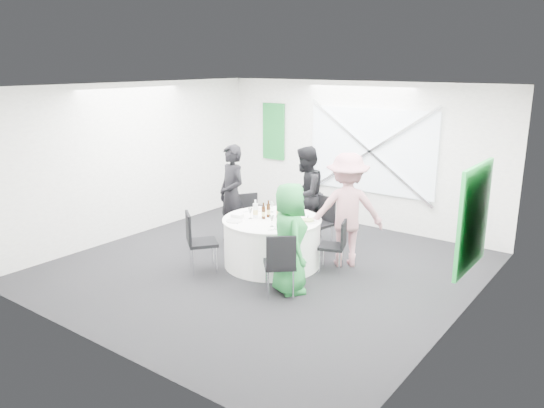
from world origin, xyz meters
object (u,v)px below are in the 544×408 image
Objects in this scene: person_woman_green at (290,238)px; person_man_back at (305,195)px; chair_back at (322,218)px; green_water_bottle at (283,213)px; person_man_back_left at (232,195)px; chair_back_left at (249,215)px; chair_front_right at (280,261)px; chair_front_left at (197,237)px; banquet_table at (272,242)px; clear_water_bottle at (255,211)px; person_woman_pink at (347,210)px; chair_back_right at (337,242)px.

person_man_back is at bearing -22.38° from person_woman_green.
chair_back is at bearing 64.79° from person_man_back.
person_man_back_left is at bearing 163.50° from green_water_bottle.
chair_back_left is at bearing -142.76° from chair_back.
chair_front_left is at bearing -41.74° from chair_front_right.
banquet_table is 0.56m from clear_water_bottle.
person_woman_pink reaches higher than green_water_bottle.
chair_back_left is at bearing 135.02° from clear_water_bottle.
chair_back_left is 0.57× the size of person_woman_green.
chair_front_right is at bearing -56.57° from green_water_bottle.
person_man_back is 5.77× the size of green_water_bottle.
person_woman_green is at bearing -8.94° from person_man_back_left.
chair_back_right is at bearing 42.40° from person_man_back.
clear_water_bottle is at bearing -79.29° from chair_front_right.
chair_back_left is at bearing 46.05° from person_man_back_left.
person_man_back_left reaches higher than clear_water_bottle.
person_man_back_left is at bearing 147.77° from chair_back_left.
person_man_back_left reaches higher than chair_front_right.
chair_back_left is at bearing -44.45° from chair_front_left.
chair_back_right is 0.46× the size of person_woman_pink.
banquet_table is at bearing -90.00° from chair_front_left.
chair_back reaches higher than banquet_table.
chair_back_left reaches higher than chair_back_right.
banquet_table is 1.73× the size of chair_back.
person_man_back_left reaches higher than banquet_table.
person_woman_green is (-0.13, -1.37, -0.12)m from person_woman_pink.
clear_water_bottle reaches higher than chair_front_left.
chair_front_left is at bearing 7.66° from person_woman_pink.
person_man_back_left reaches higher than chair_front_left.
chair_back_left is at bearing -55.28° from person_man_back.
green_water_bottle is at bearing 8.69° from person_man_back.
chair_back is at bearing 79.55° from banquet_table.
green_water_bottle reaches higher than chair_front_right.
chair_front_right is at bearing 15.81° from person_man_back.
chair_front_left is at bearing -22.80° from person_man_back.
person_man_back is 5.96× the size of clear_water_bottle.
person_woman_pink reaches higher than clear_water_bottle.
chair_back_right is 2.23m from person_man_back_left.
chair_back_left is 1.06m from person_man_back.
person_man_back reaches higher than chair_front_right.
person_man_back reaches higher than chair_back.
person_woman_pink reaches higher than chair_front_right.
chair_back_right is 0.93m from green_water_bottle.
green_water_bottle is (0.20, 0.03, 0.50)m from banquet_table.
chair_back is 1.95m from person_woman_green.
chair_back_right is at bearing -59.58° from person_woman_green.
chair_back_right is at bearing -36.34° from chair_back.
person_man_back_left is (-0.47, 1.38, 0.32)m from chair_front_left.
person_man_back is at bearing 88.56° from clear_water_bottle.
green_water_bottle reaches higher than chair_back.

